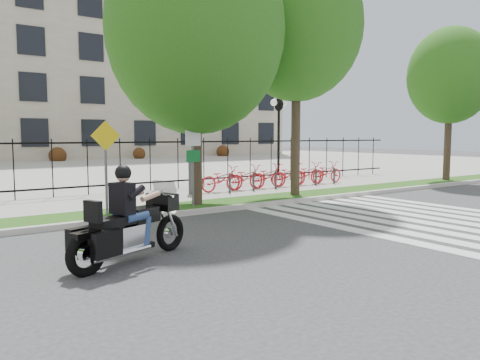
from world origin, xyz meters
TOP-DOWN VIEW (x-y plane):
  - ground at (0.00, 0.00)m, footprint 120.00×120.00m
  - curb at (0.00, 4.10)m, footprint 60.00×0.20m
  - grass_verge at (0.00, 4.95)m, footprint 60.00×1.50m
  - sidewalk at (0.00, 7.45)m, footprint 60.00×3.50m
  - plaza at (0.00, 25.00)m, footprint 80.00×34.00m
  - crosswalk_stripes at (4.83, 0.00)m, footprint 5.70×8.00m
  - iron_fence at (0.00, 9.20)m, footprint 30.00×0.06m
  - lamp_post_right at (10.00, 12.00)m, footprint 1.06×0.70m
  - street_tree_1 at (0.79, 4.95)m, footprint 5.33×5.33m
  - street_tree_2 at (4.83, 4.95)m, footprint 4.55×4.55m
  - street_tree_3 at (14.50, 4.95)m, footprint 3.92×3.92m
  - bike_share_station at (5.87, 7.20)m, footprint 7.79×0.86m
  - sign_pole_regulatory at (0.45, 4.58)m, footprint 0.50×0.09m
  - sign_pole_warning at (-2.16, 4.58)m, footprint 0.78×0.09m
  - motorcycle_rider at (-3.23, 0.37)m, footprint 2.61×1.36m

SIDE VIEW (x-z plane):
  - ground at x=0.00m, z-range 0.00..0.00m
  - crosswalk_stripes at x=4.83m, z-range 0.00..0.01m
  - plaza at x=0.00m, z-range 0.00..0.10m
  - curb at x=0.00m, z-range 0.00..0.15m
  - grass_verge at x=0.00m, z-range 0.00..0.15m
  - sidewalk at x=0.00m, z-range 0.00..0.15m
  - bike_share_station at x=5.87m, z-range -0.11..1.39m
  - motorcycle_rider at x=-3.23m, z-range -0.35..1.76m
  - iron_fence at x=0.00m, z-range 0.15..2.15m
  - sign_pole_regulatory at x=0.45m, z-range 0.49..2.99m
  - sign_pole_warning at x=-2.16m, z-range 0.50..2.99m
  - lamp_post_right at x=10.00m, z-range 1.08..5.33m
  - street_tree_3 at x=14.50m, z-range 1.46..8.61m
  - street_tree_1 at x=0.79m, z-range 1.21..9.47m
  - street_tree_2 at x=4.83m, z-range 1.78..10.30m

